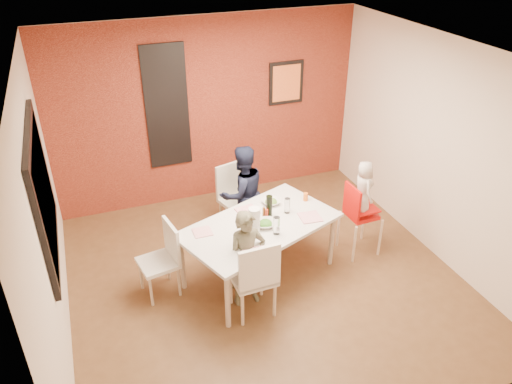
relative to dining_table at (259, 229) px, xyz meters
name	(u,v)px	position (x,y,z in m)	size (l,w,h in m)	color
ground	(265,278)	(0.04, -0.09, -0.68)	(4.50, 4.50, 0.00)	brown
ceiling	(267,55)	(0.04, -0.09, 2.02)	(4.50, 4.50, 0.02)	silver
wall_back	(208,111)	(0.04, 2.16, 0.67)	(4.50, 0.02, 2.70)	#EFDEC6
wall_front	(382,322)	(0.04, -2.34, 0.67)	(4.50, 0.02, 2.70)	#EFDEC6
wall_left	(44,221)	(-2.21, -0.09, 0.67)	(0.02, 4.50, 2.70)	#EFDEC6
wall_right	(437,150)	(2.29, -0.09, 0.67)	(0.02, 4.50, 2.70)	#EFDEC6
brick_accent_wall	(209,112)	(0.04, 2.14, 0.67)	(4.50, 0.02, 2.70)	maroon
picture_window_frame	(43,192)	(-2.18, 0.11, 0.87)	(0.05, 1.70, 1.30)	black
picture_window_pane	(44,192)	(-2.17, 0.11, 0.87)	(0.02, 1.55, 1.15)	black
glassblock_strip	(167,107)	(-0.56, 2.13, 0.82)	(0.55, 0.03, 1.70)	silver
glassblock_surround	(167,107)	(-0.56, 2.12, 0.82)	(0.60, 0.03, 1.76)	black
art_print_frame	(286,83)	(1.24, 2.12, 0.97)	(0.54, 0.03, 0.64)	black
art_print_canvas	(287,83)	(1.24, 2.11, 0.97)	(0.44, 0.01, 0.54)	orange
dining_table	(259,229)	(0.00, 0.00, 0.00)	(2.03, 1.57, 0.75)	silver
chair_near	(255,275)	(-0.28, -0.62, -0.13)	(0.46, 0.46, 0.98)	white
chair_far	(235,194)	(0.07, 1.11, -0.15)	(0.54, 0.54, 0.95)	silver
chair_left	(164,255)	(-1.11, 0.14, -0.19)	(0.48, 0.48, 0.89)	white
high_chair	(359,212)	(1.34, 0.02, -0.09)	(0.43, 0.43, 0.98)	red
child_near	(247,259)	(-0.29, -0.37, -0.10)	(0.43, 0.28, 1.17)	#504D39
child_far	(242,193)	(0.09, 0.87, -0.02)	(0.65, 0.50, 1.33)	black
toddler	(363,188)	(1.37, 0.03, 0.25)	(0.35, 0.23, 0.71)	beige
plate_near_left	(254,254)	(-0.26, -0.52, 0.07)	(0.24, 0.24, 0.01)	white
plate_far_mid	(247,211)	(-0.04, 0.30, 0.07)	(0.24, 0.24, 0.01)	white
plate_near_right	(310,217)	(0.61, -0.09, 0.07)	(0.24, 0.24, 0.01)	white
plate_far_left	(202,232)	(-0.66, 0.07, 0.07)	(0.20, 0.20, 0.01)	white
salad_bowl_a	(266,224)	(0.05, -0.06, 0.10)	(0.23, 0.23, 0.06)	white
salad_bowl_b	(271,202)	(0.29, 0.36, 0.09)	(0.22, 0.22, 0.05)	white
wine_bottle	(269,206)	(0.16, 0.11, 0.21)	(0.07, 0.07, 0.28)	black
wine_glass_a	(276,225)	(0.11, -0.25, 0.17)	(0.07, 0.07, 0.21)	white
wine_glass_b	(287,206)	(0.39, 0.11, 0.16)	(0.07, 0.07, 0.19)	white
paper_towel_roll	(254,220)	(-0.11, -0.11, 0.21)	(0.13, 0.13, 0.30)	white
condiment_red	(267,214)	(0.11, 0.06, 0.13)	(0.03, 0.03, 0.13)	red
condiment_green	(269,210)	(0.18, 0.14, 0.13)	(0.03, 0.03, 0.13)	#2F7828
condiment_brown	(264,212)	(0.10, 0.11, 0.13)	(0.03, 0.03, 0.13)	brown
sippy_cup	(306,197)	(0.72, 0.29, 0.12)	(0.06, 0.06, 0.10)	orange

